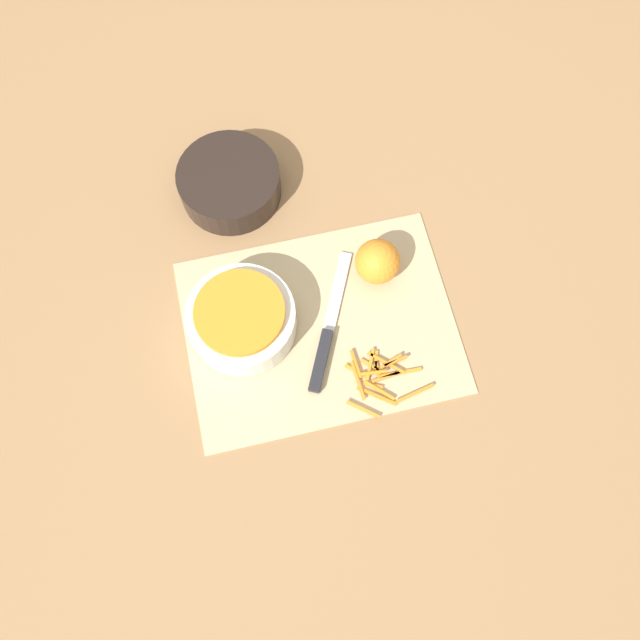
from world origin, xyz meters
name	(u,v)px	position (x,y,z in m)	size (l,w,h in m)	color
ground_plane	(320,327)	(0.00, 0.00, 0.00)	(4.00, 4.00, 0.00)	#9E754C
cutting_board	(320,326)	(0.00, 0.00, 0.00)	(0.48, 0.36, 0.01)	#CCB284
bowl_speckled	(242,319)	(-0.13, 0.03, 0.04)	(0.19, 0.19, 0.08)	silver
bowl_dark	(230,183)	(-0.10, 0.31, 0.03)	(0.19, 0.19, 0.06)	black
knife	(325,344)	(0.00, -0.04, 0.01)	(0.14, 0.25, 0.02)	#232328
orange_left	(377,262)	(0.12, 0.08, 0.05)	(0.08, 0.08, 0.08)	orange
peel_pile	(379,377)	(0.08, -0.12, 0.01)	(0.16, 0.13, 0.01)	orange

